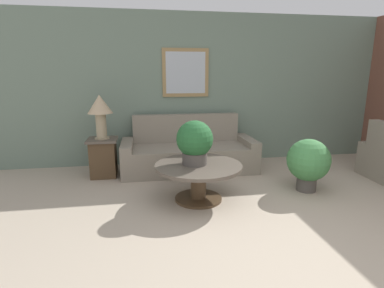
# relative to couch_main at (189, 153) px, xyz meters

# --- Properties ---
(ground_plane) EXTENTS (20.00, 20.00, 0.00)m
(ground_plane) POSITION_rel_couch_main_xyz_m (0.60, -2.81, -0.28)
(ground_plane) COLOR tan
(wall_back) EXTENTS (7.98, 0.09, 2.60)m
(wall_back) POSITION_rel_couch_main_xyz_m (0.59, 0.50, 1.02)
(wall_back) COLOR slate
(wall_back) RESTS_ON ground_plane
(couch_main) EXTENTS (2.19, 0.86, 0.90)m
(couch_main) POSITION_rel_couch_main_xyz_m (0.00, 0.00, 0.00)
(couch_main) COLOR gray
(couch_main) RESTS_ON ground_plane
(coffee_table) EXTENTS (1.10, 1.10, 0.47)m
(coffee_table) POSITION_rel_couch_main_xyz_m (-0.06, -1.26, 0.06)
(coffee_table) COLOR #4C3823
(coffee_table) RESTS_ON ground_plane
(side_table) EXTENTS (0.45, 0.45, 0.60)m
(side_table) POSITION_rel_couch_main_xyz_m (-1.37, -0.11, 0.02)
(side_table) COLOR #4C3823
(side_table) RESTS_ON ground_plane
(table_lamp) EXTENTS (0.38, 0.38, 0.67)m
(table_lamp) POSITION_rel_couch_main_xyz_m (-1.37, -0.11, 0.78)
(table_lamp) COLOR tan
(table_lamp) RESTS_ON side_table
(potted_plant_on_table) EXTENTS (0.46, 0.46, 0.55)m
(potted_plant_on_table) POSITION_rel_couch_main_xyz_m (-0.11, -1.24, 0.48)
(potted_plant_on_table) COLOR #4C4742
(potted_plant_on_table) RESTS_ON coffee_table
(potted_plant_floor) EXTENTS (0.58, 0.58, 0.73)m
(potted_plant_floor) POSITION_rel_couch_main_xyz_m (1.47, -1.19, 0.13)
(potted_plant_floor) COLOR #4C4742
(potted_plant_floor) RESTS_ON ground_plane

